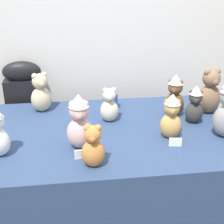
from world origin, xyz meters
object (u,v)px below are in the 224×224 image
Objects in this scene: instrument_case at (28,127)px; teddy_bear_charcoal at (195,105)px; teddy_bear_ginger at (93,147)px; teddy_bear_chestnut at (175,96)px; teddy_bear_sand at (41,93)px; teddy_bear_honey at (171,117)px; teddy_bear_mocha at (210,92)px; teddy_bear_blush at (79,122)px; display_table at (112,184)px; party_cup_blue at (112,101)px; teddy_bear_cream at (110,106)px.

teddy_bear_charcoal is (1.12, -0.58, 0.38)m from instrument_case.
teddy_bear_ginger is 0.92× the size of teddy_bear_charcoal.
teddy_bear_chestnut reaches higher than teddy_bear_charcoal.
teddy_bear_chestnut is 1.14× the size of teddy_bear_charcoal.
teddy_bear_sand is 0.97× the size of teddy_bear_chestnut.
teddy_bear_honey is 1.09× the size of teddy_bear_charcoal.
teddy_bear_mocha is 0.21m from teddy_bear_charcoal.
teddy_bear_sand is 1.01m from teddy_bear_charcoal.
teddy_bear_ginger is (0.30, -0.71, -0.02)m from teddy_bear_sand.
teddy_bear_blush is at bearing -147.40° from teddy_bear_charcoal.
teddy_bear_honey is 0.47m from teddy_bear_mocha.
instrument_case is at bearing 168.34° from teddy_bear_charcoal.
teddy_bear_charcoal is at bearing 18.85° from teddy_bear_blush.
teddy_bear_honey is (0.32, -0.13, 0.53)m from display_table.
teddy_bear_honey is at bearing -146.69° from teddy_bear_mocha.
display_table is at bearing -131.72° from teddy_bear_chestnut.
teddy_bear_ginger reaches higher than display_table.
teddy_bear_blush reaches higher than party_cup_blue.
teddy_bear_ginger is at bearing -109.74° from teddy_bear_chestnut.
teddy_bear_sand is at bearing 178.40° from teddy_bear_charcoal.
teddy_bear_chestnut is (1.02, -0.46, 0.39)m from instrument_case.
instrument_case is 0.50m from teddy_bear_sand.
teddy_bear_cream is at bearing -147.90° from teddy_bear_chestnut.
teddy_bear_chestnut reaches higher than teddy_bear_sand.
teddy_bear_charcoal is (0.52, -0.09, 0.02)m from teddy_bear_cream.
teddy_bear_blush is 1.01× the size of teddy_bear_mocha.
teddy_bear_blush is at bearing 112.10° from teddy_bear_ginger.
teddy_bear_blush is 1.10× the size of teddy_bear_chestnut.
teddy_bear_sand is (0.15, -0.28, 0.38)m from instrument_case.
teddy_bear_cream is 0.83× the size of teddy_bear_sand.
instrument_case is 0.85m from teddy_bear_cream.
instrument_case reaches higher than teddy_bear_sand.
teddy_bear_cream is 0.73× the size of teddy_bear_mocha.
teddy_bear_sand is at bearing 177.70° from party_cup_blue.
teddy_bear_mocha is 2.80× the size of party_cup_blue.
teddy_bear_honey reaches higher than party_cup_blue.
display_table is 6.90× the size of teddy_bear_ginger.
teddy_bear_mocha reaches higher than display_table.
teddy_bear_chestnut is (0.57, 0.53, 0.03)m from teddy_bear_ginger.
teddy_bear_sand reaches higher than teddy_bear_cream.
teddy_bear_ginger is 0.20m from teddy_bear_blush.
teddy_bear_honey is 2.45× the size of party_cup_blue.
display_table is 0.52m from teddy_bear_cream.
teddy_bear_honey is 0.52m from teddy_bear_blush.
instrument_case is 9.79× the size of party_cup_blue.
teddy_bear_mocha is at bearing 24.23° from teddy_bear_blush.
teddy_bear_charcoal is at bearing 4.38° from display_table.
teddy_bear_sand is at bearing 163.91° from teddy_bear_mocha.
teddy_bear_cream is at bearing -48.71° from teddy_bear_sand.
teddy_bear_sand is 0.48m from party_cup_blue.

